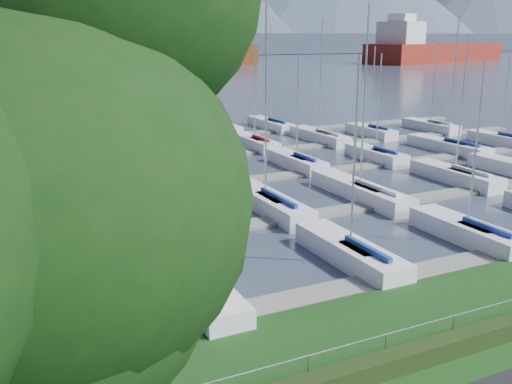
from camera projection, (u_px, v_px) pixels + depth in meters
water at (6, 62)px, 245.38m from camera, size 800.00×540.00×0.20m
hedge at (416, 356)px, 19.17m from camera, size 80.00×0.70×0.70m
fence at (410, 328)px, 19.30m from camera, size 80.00×0.04×0.04m
docks at (174, 189)px, 42.24m from camera, size 90.00×41.60×0.25m
crane at (143, 111)px, 42.34m from camera, size 6.07×13.23×22.35m
cargo_ship_mid at (120, 55)px, 219.61m from camera, size 97.86×42.18×21.50m
cargo_ship_east at (432, 52)px, 243.96m from camera, size 85.43×42.37×21.50m
sailboat_fleet at (135, 109)px, 42.68m from camera, size 75.33×49.91×13.44m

